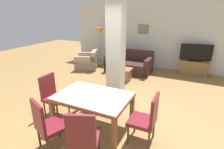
% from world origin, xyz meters
% --- Properties ---
extents(ground_plane, '(18.00, 18.00, 0.00)m').
position_xyz_m(ground_plane, '(0.00, 0.00, 0.00)').
color(ground_plane, olive).
extents(back_wall, '(7.20, 0.09, 2.70)m').
position_xyz_m(back_wall, '(-0.00, 4.73, 1.35)').
color(back_wall, silver).
rests_on(back_wall, ground_plane).
extents(divider_pillar, '(0.44, 0.36, 2.70)m').
position_xyz_m(divider_pillar, '(-0.23, 1.61, 1.35)').
color(divider_pillar, silver).
rests_on(divider_pillar, ground_plane).
extents(dining_table, '(1.46, 1.00, 0.73)m').
position_xyz_m(dining_table, '(0.00, 0.00, 0.58)').
color(dining_table, brown).
rests_on(dining_table, ground_plane).
extents(dining_chair_head_right, '(0.46, 0.46, 0.97)m').
position_xyz_m(dining_chair_head_right, '(1.11, 0.00, 0.53)').
color(dining_chair_head_right, maroon).
rests_on(dining_chair_head_right, ground_plane).
extents(dining_chair_near_left, '(0.60, 0.60, 0.97)m').
position_xyz_m(dining_chair_near_left, '(-0.36, -0.90, 0.53)').
color(dining_chair_near_left, maroon).
rests_on(dining_chair_near_left, ground_plane).
extents(dining_chair_near_right, '(0.60, 0.60, 0.97)m').
position_xyz_m(dining_chair_near_right, '(0.36, -0.88, 0.53)').
color(dining_chair_near_right, maroon).
rests_on(dining_chair_near_right, ground_plane).
extents(dining_chair_head_left, '(0.46, 0.46, 0.97)m').
position_xyz_m(dining_chair_head_left, '(-1.08, 0.00, 0.53)').
color(dining_chair_head_left, maroon).
rests_on(dining_chair_head_left, ground_plane).
extents(sofa, '(1.76, 0.94, 0.84)m').
position_xyz_m(sofa, '(-0.58, 3.72, 0.29)').
color(sofa, '#3B231E').
rests_on(sofa, ground_plane).
extents(armchair, '(1.14, 1.19, 0.77)m').
position_xyz_m(armchair, '(-2.32, 3.35, 0.27)').
color(armchair, tan).
rests_on(armchair, ground_plane).
extents(coffee_table, '(0.56, 0.48, 0.42)m').
position_xyz_m(coffee_table, '(-0.45, 2.75, 0.22)').
color(coffee_table, '#936441').
rests_on(coffee_table, ground_plane).
extents(bottle, '(0.07, 0.07, 0.26)m').
position_xyz_m(bottle, '(-0.58, 2.73, 0.52)').
color(bottle, '#B2B7BC').
rests_on(bottle, coffee_table).
extents(tv_stand, '(1.00, 0.40, 0.54)m').
position_xyz_m(tv_stand, '(1.77, 4.45, 0.27)').
color(tv_stand, olive).
rests_on(tv_stand, ground_plane).
extents(tv_screen, '(1.11, 0.28, 0.64)m').
position_xyz_m(tv_screen, '(1.77, 4.45, 0.85)').
color(tv_screen, black).
rests_on(tv_screen, tv_stand).
extents(floor_lamp, '(0.28, 0.28, 1.64)m').
position_xyz_m(floor_lamp, '(-2.21, 4.22, 1.37)').
color(floor_lamp, '#B7B7BC').
rests_on(floor_lamp, ground_plane).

